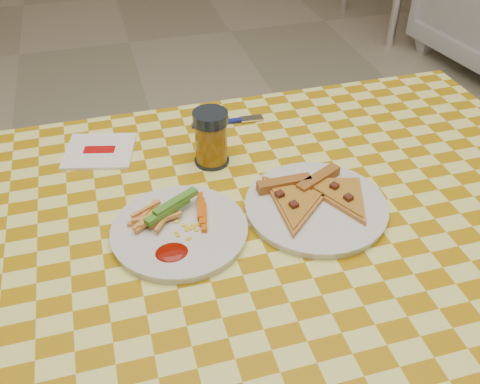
# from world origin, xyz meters

# --- Properties ---
(table) EXTENTS (1.28, 0.88, 0.76)m
(table) POSITION_xyz_m (0.00, 0.00, 0.68)
(table) COLOR white
(table) RESTS_ON ground
(plate_left) EXTENTS (0.26, 0.26, 0.01)m
(plate_left) POSITION_xyz_m (-0.13, 0.01, 0.76)
(plate_left) COLOR silver
(plate_left) RESTS_ON table
(plate_right) EXTENTS (0.30, 0.30, 0.01)m
(plate_right) POSITION_xyz_m (0.12, 0.01, 0.76)
(plate_right) COLOR silver
(plate_right) RESTS_ON table
(fries_veggies) EXTENTS (0.16, 0.15, 0.04)m
(fries_veggies) POSITION_xyz_m (-0.14, 0.03, 0.78)
(fries_veggies) COLOR #E8A64A
(fries_veggies) RESTS_ON plate_left
(pizza_slices) EXTENTS (0.25, 0.23, 0.02)m
(pizza_slices) POSITION_xyz_m (0.12, 0.02, 0.78)
(pizza_slices) COLOR gold
(pizza_slices) RESTS_ON plate_right
(drink_glass) EXTENTS (0.07, 0.07, 0.11)m
(drink_glass) POSITION_xyz_m (-0.03, 0.20, 0.81)
(drink_glass) COLOR black
(drink_glass) RESTS_ON table
(napkin) EXTENTS (0.16, 0.15, 0.01)m
(napkin) POSITION_xyz_m (-0.24, 0.30, 0.76)
(napkin) COLOR white
(napkin) RESTS_ON table
(fork) EXTENTS (0.16, 0.03, 0.01)m
(fork) POSITION_xyz_m (0.04, 0.34, 0.76)
(fork) COLOR navy
(fork) RESTS_ON table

